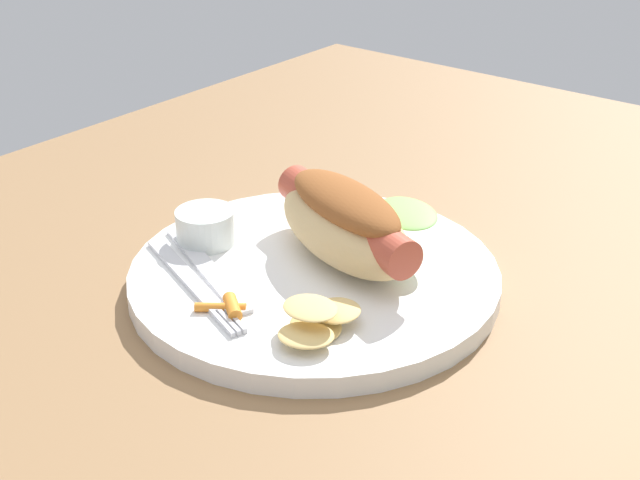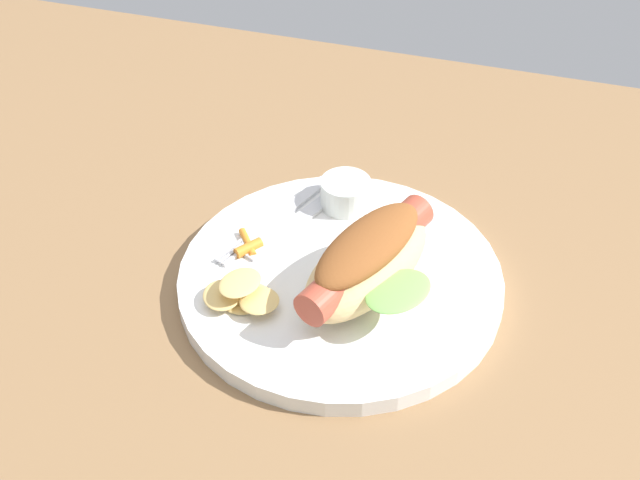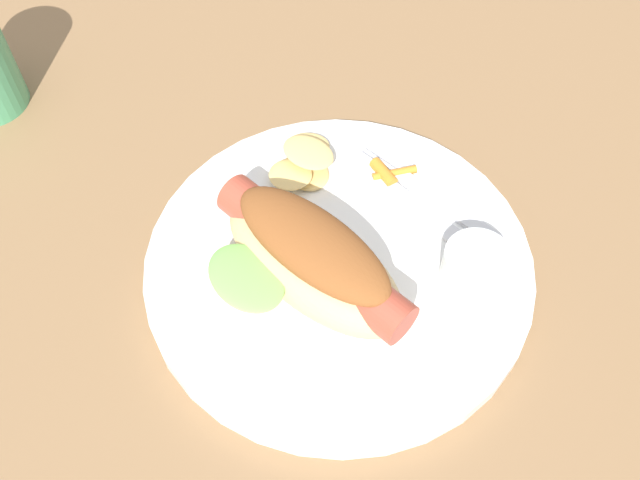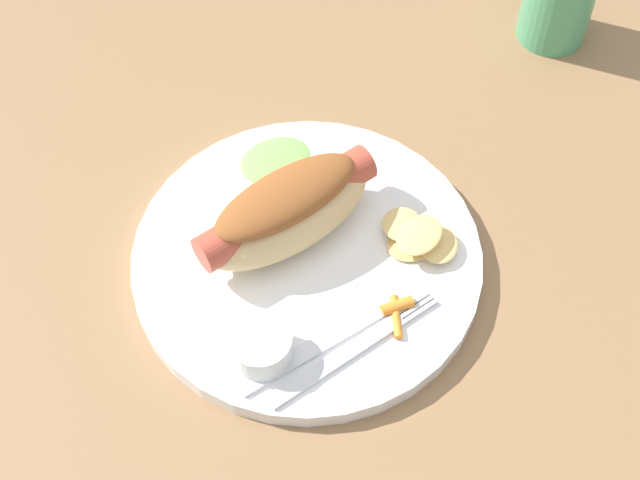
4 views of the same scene
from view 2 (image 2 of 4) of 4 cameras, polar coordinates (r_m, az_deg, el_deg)
The scene contains 8 objects.
ground_plane at distance 74.63cm, azimuth -0.87°, elevation -4.73°, with size 120.00×90.00×1.80cm, color olive.
plate at distance 74.88cm, azimuth 1.36°, elevation -2.71°, with size 28.19×28.19×1.60cm, color white.
hot_dog at distance 70.99cm, azimuth 3.20°, elevation -1.35°, with size 12.52×16.39×6.09cm.
sauce_ramekin at distance 80.66cm, azimuth 1.91°, elevation 3.09°, with size 4.75×4.75×2.76cm, color white.
fork at distance 79.86cm, azimuth -2.80°, elevation 1.52°, with size 6.52×14.75×0.40cm.
knife at distance 79.72cm, azimuth -1.22°, elevation 1.47°, with size 14.38×1.40×0.36cm, color silver.
chips_pile at distance 71.41cm, azimuth -5.20°, elevation -3.60°, with size 7.90×5.84×2.36cm.
carrot_garnish at distance 76.64cm, azimuth -4.79°, elevation -0.39°, with size 2.88×3.73×0.96cm.
Camera 2 is at (-16.20, 49.40, 52.65)cm, focal length 48.19 mm.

